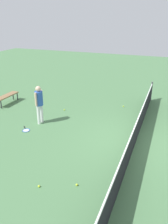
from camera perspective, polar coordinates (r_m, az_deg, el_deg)
The scene contains 9 objects.
ground_plane at distance 9.05m, azimuth 12.43°, elevation -7.45°, with size 40.00×40.00×0.00m, color #4C7A4C.
court_net at distance 8.81m, azimuth 12.71°, elevation -4.64°, with size 10.09×0.09×1.07m.
player_near_side at distance 10.19m, azimuth -10.94°, elevation 2.51°, with size 0.52×0.36×1.70m.
tennis_racket_near_player at distance 10.04m, azimuth -14.04°, elevation -4.32°, with size 0.53×0.54×0.03m.
tennis_ball_near_player at distance 6.98m, azimuth -10.97°, elevation -17.42°, with size 0.07×0.07×0.07m, color #C6E033.
tennis_ball_by_net at distance 12.31m, azimuth 9.64°, elevation 1.38°, with size 0.07×0.07×0.07m, color #C6E033.
tennis_ball_midcourt at distance 11.74m, azimuth -4.85°, elevation 0.54°, with size 0.07×0.07×0.07m, color #C6E033.
tennis_ball_baseline at distance 6.91m, azimuth -1.78°, elevation -17.40°, with size 0.07×0.07×0.07m, color #C6E033.
courtside_bench at distance 13.12m, azimuth -18.38°, elevation 3.66°, with size 1.51×0.44×0.48m.
Camera 1 is at (7.79, 0.92, 4.52)m, focal length 37.31 mm.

